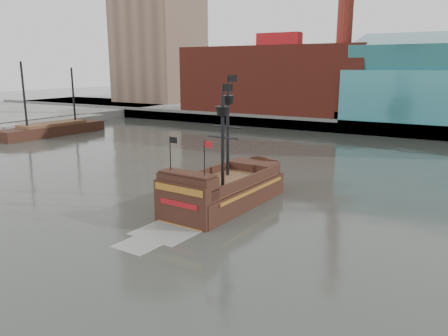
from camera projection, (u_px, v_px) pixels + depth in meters
The scene contains 7 objects.
ground at pixel (154, 252), 30.26m from camera, with size 400.00×400.00×0.00m, color #282B26.
promenade_far at pixel (392, 115), 107.52m from camera, with size 220.00×60.00×2.00m, color slate.
seawall at pixel (364, 128), 82.60m from camera, with size 220.00×1.00×2.60m, color #4C4C49.
pier at pixel (16, 129), 83.70m from camera, with size 6.00×40.00×2.00m, color slate.
skyline at pixel (421, 10), 93.39m from camera, with size 149.00×45.00×62.00m.
pirate_ship at pixel (224, 193), 40.25m from camera, with size 6.24×17.24×12.69m.
docked_vessel at pixel (53, 130), 82.19m from camera, with size 5.75×21.00×14.13m.
Camera 1 is at (18.34, -21.91, 12.52)m, focal length 35.00 mm.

